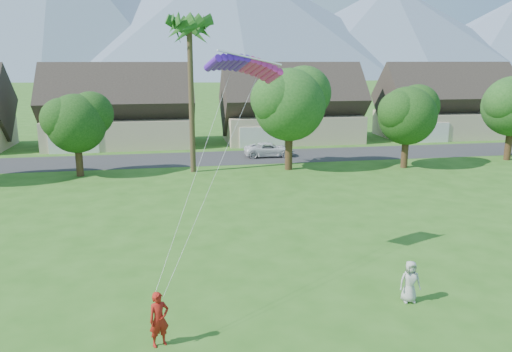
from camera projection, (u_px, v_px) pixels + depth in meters
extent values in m
cube|color=#2D2D30|center=(212.00, 158.00, 47.05)|extent=(90.00, 7.00, 0.01)
imported|color=#A01A12|center=(159.00, 319.00, 16.05)|extent=(0.79, 0.66, 1.84)
imported|color=#AFAFAB|center=(410.00, 282.00, 19.00)|extent=(0.86, 0.61, 1.65)
imported|color=silver|center=(269.00, 150.00, 47.84)|extent=(4.84, 2.29, 1.33)
cone|color=slate|center=(58.00, 6.00, 246.42)|extent=(190.00, 190.00, 70.00)
cone|color=slate|center=(229.00, 17.00, 261.81)|extent=(240.00, 240.00, 62.00)
cone|color=slate|center=(389.00, 31.00, 278.50)|extent=(200.00, 200.00, 50.00)
cube|color=beige|center=(121.00, 132.00, 53.80)|extent=(15.00, 8.00, 3.00)
cube|color=#382D28|center=(119.00, 101.00, 53.06)|extent=(15.75, 8.15, 8.15)
cube|color=silver|center=(74.00, 142.00, 49.29)|extent=(4.80, 0.12, 2.20)
cube|color=beige|center=(292.00, 128.00, 57.04)|extent=(15.00, 8.00, 3.00)
cube|color=#382D28|center=(292.00, 99.00, 56.29)|extent=(15.75, 8.15, 8.15)
cube|color=silver|center=(262.00, 137.00, 52.52)|extent=(4.80, 0.12, 2.20)
cube|color=beige|center=(444.00, 124.00, 60.28)|extent=(15.00, 8.00, 3.00)
cube|color=#382D28|center=(446.00, 97.00, 59.53)|extent=(15.75, 8.15, 8.15)
cube|color=silver|center=(429.00, 133.00, 55.76)|extent=(4.80, 0.12, 2.20)
cylinder|color=#47301C|center=(79.00, 163.00, 39.65)|extent=(0.56, 0.56, 2.18)
sphere|color=#214916|center=(76.00, 124.00, 38.94)|extent=(4.62, 4.62, 4.62)
cylinder|color=#47301C|center=(289.00, 153.00, 42.00)|extent=(0.62, 0.62, 2.82)
sphere|color=#214916|center=(289.00, 105.00, 41.08)|extent=(5.98, 5.98, 5.98)
cylinder|color=#47301C|center=(405.00, 154.00, 42.80)|extent=(0.58, 0.58, 2.30)
sphere|color=#214916|center=(407.00, 116.00, 42.05)|extent=(4.90, 4.90, 4.90)
cylinder|color=#47301C|center=(508.00, 146.00, 46.08)|extent=(0.60, 0.60, 2.56)
cylinder|color=#4C3D26|center=(191.00, 99.00, 40.07)|extent=(0.44, 0.44, 12.00)
sphere|color=#286021|center=(189.00, 17.00, 38.64)|extent=(3.00, 3.00, 3.00)
cube|color=#5418B8|center=(225.00, 64.00, 20.61)|extent=(1.85, 1.49, 0.50)
cube|color=#CC267E|center=(263.00, 64.00, 20.88)|extent=(1.85, 1.49, 0.50)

